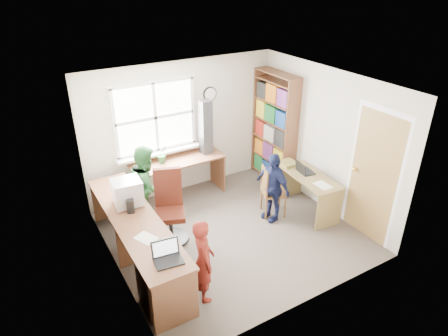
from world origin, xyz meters
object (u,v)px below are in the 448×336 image
(right_desk, at_px, (309,186))
(swivel_chair, at_px, (170,210))
(laptop_left, at_px, (167,256))
(person_navy, at_px, (272,187))
(potted_plant, at_px, (162,154))
(l_desk, at_px, (160,246))
(crt_monitor, at_px, (127,192))
(person_red, at_px, (203,260))
(person_green, at_px, (148,186))
(cd_tower, at_px, (206,127))
(laptop_right, at_px, (304,170))
(bookshelf, at_px, (274,130))
(wooden_chair, at_px, (270,190))

(right_desk, bearing_deg, swivel_chair, 173.75)
(laptop_left, xyz_separation_m, person_navy, (2.23, 0.95, -0.21))
(person_navy, bearing_deg, laptop_left, -75.43)
(right_desk, xyz_separation_m, potted_plant, (-1.98, 1.55, 0.43))
(l_desk, xyz_separation_m, swivel_chair, (0.44, 0.69, 0.03))
(swivel_chair, bearing_deg, crt_monitor, -165.52)
(right_desk, relative_size, laptop_left, 3.32)
(l_desk, distance_m, person_red, 0.75)
(potted_plant, xyz_separation_m, person_green, (-0.49, -0.53, -0.23))
(right_desk, relative_size, cd_tower, 1.22)
(l_desk, bearing_deg, potted_plant, 65.40)
(crt_monitor, relative_size, laptop_right, 1.23)
(laptop_left, bearing_deg, person_navy, 30.10)
(person_navy, bearing_deg, cd_tower, -170.64)
(swivel_chair, distance_m, person_green, 0.58)
(swivel_chair, distance_m, potted_plant, 1.20)
(bookshelf, relative_size, person_red, 1.83)
(swivel_chair, distance_m, person_navy, 1.69)
(laptop_right, bearing_deg, right_desk, -168.77)
(cd_tower, bearing_deg, swivel_chair, -141.52)
(person_green, bearing_deg, crt_monitor, 160.84)
(right_desk, bearing_deg, person_navy, 175.04)
(person_navy, bearing_deg, crt_monitor, -109.36)
(l_desk, relative_size, potted_plant, 9.03)
(right_desk, distance_m, wooden_chair, 0.68)
(person_red, relative_size, person_navy, 0.97)
(bookshelf, bearing_deg, cd_tower, 168.69)
(crt_monitor, height_order, person_red, person_red)
(wooden_chair, height_order, potted_plant, potted_plant)
(swivel_chair, relative_size, laptop_right, 3.35)
(swivel_chair, relative_size, wooden_chair, 1.31)
(person_green, bearing_deg, wooden_chair, -87.76)
(laptop_right, bearing_deg, person_red, 121.93)
(wooden_chair, relative_size, laptop_left, 2.42)
(wooden_chair, xyz_separation_m, laptop_left, (-2.28, -1.07, 0.33))
(crt_monitor, bearing_deg, l_desk, -75.15)
(bookshelf, xyz_separation_m, person_navy, (-0.87, -1.15, -0.41))
(cd_tower, bearing_deg, wooden_chair, -71.64)
(swivel_chair, xyz_separation_m, laptop_left, (-0.58, -1.31, 0.31))
(person_navy, bearing_deg, wooden_chair, 149.95)
(crt_monitor, xyz_separation_m, laptop_right, (2.91, -0.39, -0.24))
(cd_tower, distance_m, person_red, 2.83)
(l_desk, relative_size, swivel_chair, 2.60)
(person_red, relative_size, person_green, 0.84)
(person_red, bearing_deg, person_green, 13.52)
(bookshelf, height_order, laptop_right, bookshelf)
(l_desk, relative_size, laptop_left, 8.23)
(potted_plant, bearing_deg, cd_tower, -0.95)
(l_desk, height_order, laptop_left, laptop_left)
(right_desk, xyz_separation_m, person_green, (-2.47, 1.02, 0.21))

